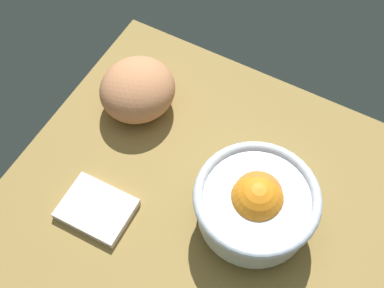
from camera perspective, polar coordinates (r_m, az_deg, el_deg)
name	(u,v)px	position (r cm, az deg, el deg)	size (l,w,h in cm)	color
ground_plane	(198,224)	(88.09, 0.67, -8.68)	(66.96, 66.58, 3.00)	olive
fruit_bowl	(256,203)	(81.50, 6.98, -6.43)	(19.51, 19.51, 11.59)	silver
bread_loaf	(137,90)	(94.86, -5.97, 5.93)	(13.93, 13.26, 9.52)	tan
napkin_folded	(97,209)	(88.10, -10.37, -6.98)	(11.54, 8.99, 1.50)	silver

